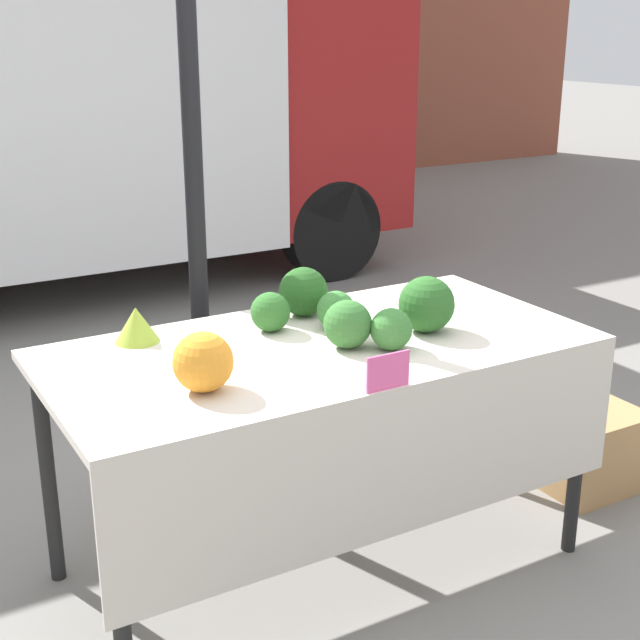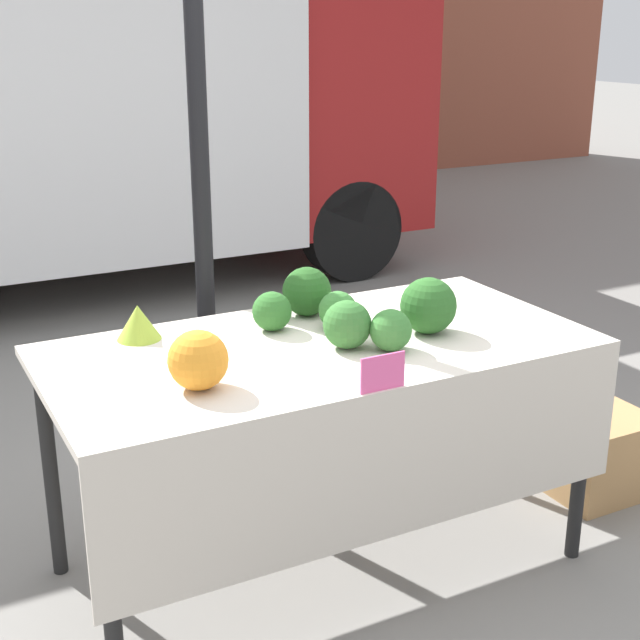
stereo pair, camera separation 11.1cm
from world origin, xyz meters
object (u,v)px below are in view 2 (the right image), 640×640
orange_cauliflower (198,360)px  produce_crate (598,454)px  price_sign (383,373)px  parked_truck (36,83)px

orange_cauliflower → produce_crate: bearing=3.5°
price_sign → produce_crate: 1.49m
parked_truck → orange_cauliflower: parked_truck is taller
parked_truck → price_sign: size_ratio=34.71×
parked_truck → price_sign: parked_truck is taller
orange_cauliflower → produce_crate: orange_cauliflower is taller
price_sign → parked_truck: bearing=90.5°
parked_truck → orange_cauliflower: bearing=-95.6°
orange_cauliflower → produce_crate: size_ratio=0.44×
produce_crate → orange_cauliflower: bearing=-176.5°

